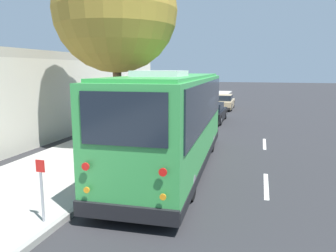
{
  "coord_description": "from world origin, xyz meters",
  "views": [
    {
      "loc": [
        -12.58,
        -2.71,
        3.59
      ],
      "look_at": [
        0.04,
        0.85,
        1.3
      ],
      "focal_mm": 35.0,
      "sensor_mm": 36.0,
      "label": 1
    }
  ],
  "objects_px": {
    "parked_sedan_tan": "(224,102)",
    "sign_post_far": "(79,174)",
    "fire_hydrant": "(176,120)",
    "parked_sedan_black": "(212,113)",
    "shuttle_bus": "(173,117)",
    "sign_post_near": "(42,190)",
    "street_tree": "(117,2)"
  },
  "relations": [
    {
      "from": "parked_sedan_tan",
      "to": "sign_post_near",
      "type": "xyz_separation_m",
      "value": [
        -23.87,
        1.5,
        0.29
      ]
    },
    {
      "from": "fire_hydrant",
      "to": "parked_sedan_black",
      "type": "bearing_deg",
      "value": -24.24
    },
    {
      "from": "parked_sedan_black",
      "to": "sign_post_near",
      "type": "xyz_separation_m",
      "value": [
        -16.41,
        1.46,
        0.3
      ]
    },
    {
      "from": "parked_sedan_tan",
      "to": "street_tree",
      "type": "distance_m",
      "value": 17.71
    },
    {
      "from": "shuttle_bus",
      "to": "parked_sedan_tan",
      "type": "bearing_deg",
      "value": -1.9
    },
    {
      "from": "parked_sedan_tan",
      "to": "sign_post_far",
      "type": "bearing_deg",
      "value": 175.74
    },
    {
      "from": "fire_hydrant",
      "to": "parked_sedan_tan",
      "type": "bearing_deg",
      "value": -8.52
    },
    {
      "from": "sign_post_near",
      "to": "sign_post_far",
      "type": "bearing_deg",
      "value": 0.0
    },
    {
      "from": "shuttle_bus",
      "to": "street_tree",
      "type": "bearing_deg",
      "value": 51.76
    },
    {
      "from": "sign_post_near",
      "to": "fire_hydrant",
      "type": "xyz_separation_m",
      "value": [
        12.81,
        0.16,
        -0.35
      ]
    },
    {
      "from": "parked_sedan_tan",
      "to": "fire_hydrant",
      "type": "height_order",
      "value": "parked_sedan_tan"
    },
    {
      "from": "parked_sedan_tan",
      "to": "fire_hydrant",
      "type": "bearing_deg",
      "value": 171.06
    },
    {
      "from": "parked_sedan_black",
      "to": "fire_hydrant",
      "type": "bearing_deg",
      "value": 156.19
    },
    {
      "from": "parked_sedan_tan",
      "to": "street_tree",
      "type": "height_order",
      "value": "street_tree"
    },
    {
      "from": "parked_sedan_tan",
      "to": "street_tree",
      "type": "relative_size",
      "value": 0.48
    },
    {
      "from": "parked_sedan_black",
      "to": "parked_sedan_tan",
      "type": "bearing_deg",
      "value": 0.16
    },
    {
      "from": "sign_post_far",
      "to": "fire_hydrant",
      "type": "height_order",
      "value": "sign_post_far"
    },
    {
      "from": "street_tree",
      "to": "sign_post_near",
      "type": "xyz_separation_m",
      "value": [
        -7.37,
        -1.37,
        -5.47
      ]
    },
    {
      "from": "street_tree",
      "to": "shuttle_bus",
      "type": "bearing_deg",
      "value": -125.79
    },
    {
      "from": "parked_sedan_black",
      "to": "parked_sedan_tan",
      "type": "distance_m",
      "value": 7.46
    },
    {
      "from": "parked_sedan_black",
      "to": "sign_post_far",
      "type": "relative_size",
      "value": 3.63
    },
    {
      "from": "parked_sedan_tan",
      "to": "sign_post_far",
      "type": "height_order",
      "value": "sign_post_far"
    },
    {
      "from": "parked_sedan_black",
      "to": "shuttle_bus",
      "type": "bearing_deg",
      "value": -178.48
    },
    {
      "from": "shuttle_bus",
      "to": "parked_sedan_black",
      "type": "xyz_separation_m",
      "value": [
        11.24,
        0.21,
        -1.3
      ]
    },
    {
      "from": "shuttle_bus",
      "to": "parked_sedan_tan",
      "type": "xyz_separation_m",
      "value": [
        18.7,
        0.18,
        -1.29
      ]
    },
    {
      "from": "shuttle_bus",
      "to": "parked_sedan_tan",
      "type": "relative_size",
      "value": 2.25
    },
    {
      "from": "parked_sedan_tan",
      "to": "sign_post_near",
      "type": "bearing_deg",
      "value": 175.98
    },
    {
      "from": "parked_sedan_tan",
      "to": "sign_post_near",
      "type": "relative_size",
      "value": 3.05
    },
    {
      "from": "parked_sedan_black",
      "to": "fire_hydrant",
      "type": "xyz_separation_m",
      "value": [
        -3.6,
        1.62,
        -0.05
      ]
    },
    {
      "from": "shuttle_bus",
      "to": "street_tree",
      "type": "xyz_separation_m",
      "value": [
        2.2,
        3.05,
        4.47
      ]
    },
    {
      "from": "parked_sedan_black",
      "to": "sign_post_far",
      "type": "distance_m",
      "value": 14.93
    },
    {
      "from": "parked_sedan_black",
      "to": "sign_post_near",
      "type": "height_order",
      "value": "sign_post_near"
    }
  ]
}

